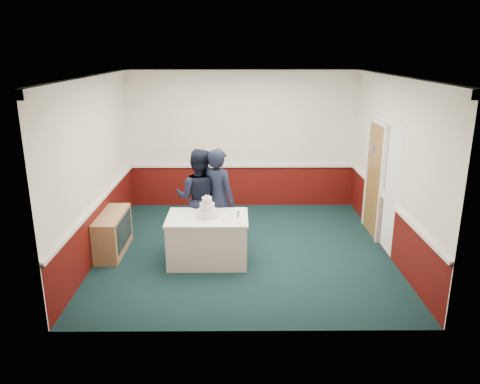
{
  "coord_description": "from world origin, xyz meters",
  "views": [
    {
      "loc": [
        -0.13,
        -7.62,
        3.4
      ],
      "look_at": [
        -0.07,
        -0.1,
        1.1
      ],
      "focal_mm": 35.0,
      "sensor_mm": 36.0,
      "label": 1
    }
  ],
  "objects_px": {
    "person_woman": "(218,199)",
    "person_man": "(199,198)",
    "cake_table": "(208,239)",
    "sideboard": "(113,233)",
    "wedding_cake": "(207,210)",
    "champagne_flute": "(238,214)",
    "cake_knife": "(205,221)"
  },
  "relations": [
    {
      "from": "sideboard",
      "to": "person_man",
      "type": "bearing_deg",
      "value": 12.14
    },
    {
      "from": "person_man",
      "to": "person_woman",
      "type": "height_order",
      "value": "person_woman"
    },
    {
      "from": "champagne_flute",
      "to": "person_man",
      "type": "distance_m",
      "value": 1.2
    },
    {
      "from": "person_woman",
      "to": "person_man",
      "type": "bearing_deg",
      "value": 16.59
    },
    {
      "from": "sideboard",
      "to": "cake_table",
      "type": "bearing_deg",
      "value": -12.97
    },
    {
      "from": "cake_table",
      "to": "person_man",
      "type": "height_order",
      "value": "person_man"
    },
    {
      "from": "sideboard",
      "to": "person_man",
      "type": "relative_size",
      "value": 0.68
    },
    {
      "from": "wedding_cake",
      "to": "person_woman",
      "type": "height_order",
      "value": "person_woman"
    },
    {
      "from": "sideboard",
      "to": "champagne_flute",
      "type": "xyz_separation_m",
      "value": [
        2.17,
        -0.66,
        0.58
      ]
    },
    {
      "from": "sideboard",
      "to": "person_man",
      "type": "distance_m",
      "value": 1.61
    },
    {
      "from": "sideboard",
      "to": "champagne_flute",
      "type": "bearing_deg",
      "value": -17.04
    },
    {
      "from": "sideboard",
      "to": "cake_table",
      "type": "relative_size",
      "value": 0.91
    },
    {
      "from": "cake_knife",
      "to": "person_man",
      "type": "bearing_deg",
      "value": 104.45
    },
    {
      "from": "sideboard",
      "to": "cake_knife",
      "type": "distance_m",
      "value": 1.79
    },
    {
      "from": "cake_knife",
      "to": "cake_table",
      "type": "bearing_deg",
      "value": 86.31
    },
    {
      "from": "cake_knife",
      "to": "person_man",
      "type": "height_order",
      "value": "person_man"
    },
    {
      "from": "wedding_cake",
      "to": "cake_knife",
      "type": "xyz_separation_m",
      "value": [
        -0.03,
        -0.2,
        -0.11
      ]
    },
    {
      "from": "sideboard",
      "to": "wedding_cake",
      "type": "relative_size",
      "value": 3.3
    },
    {
      "from": "cake_table",
      "to": "wedding_cake",
      "type": "xyz_separation_m",
      "value": [
        -0.0,
        0.0,
        0.5
      ]
    },
    {
      "from": "cake_table",
      "to": "wedding_cake",
      "type": "relative_size",
      "value": 3.63
    },
    {
      "from": "champagne_flute",
      "to": "person_man",
      "type": "height_order",
      "value": "person_man"
    },
    {
      "from": "sideboard",
      "to": "champagne_flute",
      "type": "relative_size",
      "value": 5.85
    },
    {
      "from": "wedding_cake",
      "to": "person_man",
      "type": "relative_size",
      "value": 0.21
    },
    {
      "from": "cake_knife",
      "to": "person_woman",
      "type": "bearing_deg",
      "value": 81.76
    },
    {
      "from": "person_man",
      "to": "sideboard",
      "type": "bearing_deg",
      "value": 21.82
    },
    {
      "from": "wedding_cake",
      "to": "champagne_flute",
      "type": "bearing_deg",
      "value": -29.25
    },
    {
      "from": "wedding_cake",
      "to": "person_man",
      "type": "bearing_deg",
      "value": 104.57
    },
    {
      "from": "wedding_cake",
      "to": "person_woman",
      "type": "bearing_deg",
      "value": 75.43
    },
    {
      "from": "cake_knife",
      "to": "champagne_flute",
      "type": "bearing_deg",
      "value": -3.74
    },
    {
      "from": "champagne_flute",
      "to": "wedding_cake",
      "type": "bearing_deg",
      "value": 150.75
    },
    {
      "from": "cake_table",
      "to": "cake_knife",
      "type": "height_order",
      "value": "cake_knife"
    },
    {
      "from": "person_man",
      "to": "champagne_flute",
      "type": "bearing_deg",
      "value": 134.45
    }
  ]
}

